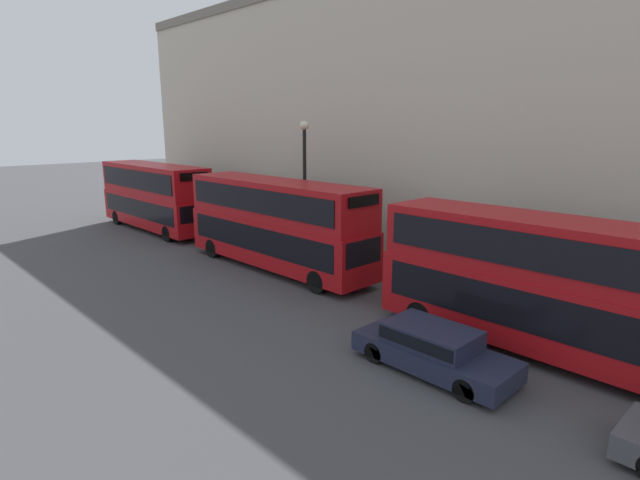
# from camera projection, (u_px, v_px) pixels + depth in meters

# --- Properties ---
(bus_leading) EXTENTS (2.59, 11.09, 4.26)m
(bus_leading) POSITION_uv_depth(u_px,v_px,m) (555.00, 283.00, 14.94)
(bus_leading) COLOR #A80F14
(bus_leading) RESTS_ON ground
(bus_second_in_queue) EXTENTS (2.59, 11.34, 4.37)m
(bus_second_in_queue) POSITION_uv_depth(u_px,v_px,m) (276.00, 221.00, 24.24)
(bus_second_in_queue) COLOR #A80F14
(bus_second_in_queue) RESTS_ON ground
(bus_third_in_queue) EXTENTS (2.59, 10.79, 4.42)m
(bus_third_in_queue) POSITION_uv_depth(u_px,v_px,m) (154.00, 194.00, 33.34)
(bus_third_in_queue) COLOR #A80F14
(bus_third_in_queue) RESTS_ON ground
(car_hatchback) EXTENTS (1.87, 4.72, 1.33)m
(car_hatchback) POSITION_uv_depth(u_px,v_px,m) (432.00, 347.00, 14.38)
(car_hatchback) COLOR #1E2338
(car_hatchback) RESTS_ON ground
(street_lamp) EXTENTS (0.44, 0.44, 7.17)m
(street_lamp) POSITION_uv_depth(u_px,v_px,m) (305.00, 177.00, 25.50)
(street_lamp) COLOR black
(street_lamp) RESTS_ON ground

